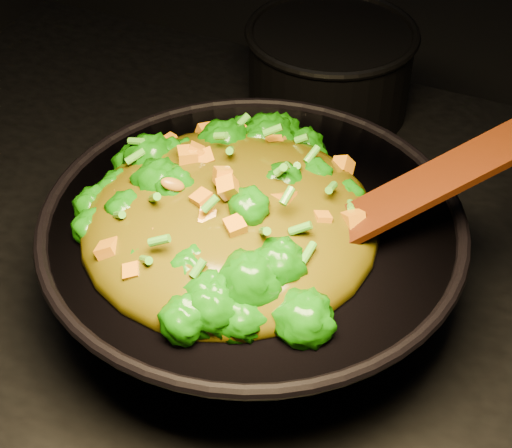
% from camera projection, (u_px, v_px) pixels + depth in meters
% --- Properties ---
extents(stovetop, '(1.20, 0.90, 0.90)m').
position_uv_depth(stovetop, '(226.00, 418.00, 1.35)').
color(stovetop, black).
rests_on(stovetop, ground).
extents(wok, '(0.55, 0.55, 0.13)m').
position_uv_depth(wok, '(252.00, 261.00, 0.91)').
color(wok, black).
rests_on(wok, stovetop).
extents(stir_fry, '(0.40, 0.40, 0.11)m').
position_uv_depth(stir_fry, '(229.00, 188.00, 0.81)').
color(stir_fry, '#136106').
rests_on(stir_fry, wok).
extents(spatula, '(0.27, 0.24, 0.13)m').
position_uv_depth(spatula, '(401.00, 199.00, 0.80)').
color(spatula, '#3D1807').
rests_on(spatula, wok).
extents(back_pot, '(0.30, 0.30, 0.14)m').
position_uv_depth(back_pot, '(329.00, 70.00, 1.20)').
color(back_pot, black).
rests_on(back_pot, stovetop).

